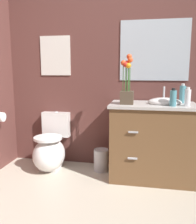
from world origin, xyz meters
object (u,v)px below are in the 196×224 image
object	(u,v)px
soap_bottle	(188,97)
hand_wash_bottle	(182,94)
vanity_cabinet	(152,140)
wall_mirror	(154,50)
lotion_bottle	(173,98)
flower_vase	(127,88)
toilet	(50,150)
trash_bin	(101,160)
wall_poster	(55,56)

from	to	relation	value
soap_bottle	hand_wash_bottle	distance (m)	0.23
vanity_cabinet	wall_mirror	xyz separation A→B (m)	(-0.00, 0.29, 1.01)
lotion_bottle	wall_mirror	world-z (taller)	wall_mirror
flower_vase	lotion_bottle	distance (m)	0.49
toilet	lotion_bottle	world-z (taller)	lotion_bottle
trash_bin	lotion_bottle	bearing A→B (deg)	-16.82
lotion_bottle	hand_wash_bottle	distance (m)	0.30
soap_bottle	wall_poster	size ratio (longest dim) A/B	0.40
wall_poster	flower_vase	bearing A→B (deg)	-21.87
toilet	trash_bin	xyz separation A→B (m)	(0.63, 0.06, -0.11)
vanity_cabinet	soap_bottle	size ratio (longest dim) A/B	5.33
vanity_cabinet	trash_bin	xyz separation A→B (m)	(-0.60, 0.08, -0.30)
toilet	wall_mirror	size ratio (longest dim) A/B	0.86
toilet	soap_bottle	size ratio (longest dim) A/B	3.54
toilet	hand_wash_bottle	world-z (taller)	hand_wash_bottle
wall_mirror	toilet	bearing A→B (deg)	-167.68
toilet	hand_wash_bottle	distance (m)	1.70
vanity_cabinet	wall_mirror	bearing A→B (deg)	90.53
trash_bin	soap_bottle	bearing A→B (deg)	-12.16
flower_vase	wall_poster	bearing A→B (deg)	158.13
flower_vase	hand_wash_bottle	size ratio (longest dim) A/B	2.46
vanity_cabinet	wall_poster	bearing A→B (deg)	166.53
lotion_bottle	toilet	bearing A→B (deg)	172.80
toilet	wall_poster	bearing A→B (deg)	90.00
flower_vase	lotion_bottle	size ratio (longest dim) A/B	2.87
toilet	vanity_cabinet	world-z (taller)	vanity_cabinet
flower_vase	lotion_bottle	bearing A→B (deg)	-8.26
wall_poster	hand_wash_bottle	bearing A→B (deg)	-6.52
wall_poster	wall_mirror	world-z (taller)	wall_mirror
toilet	flower_vase	bearing A→B (deg)	-6.66
vanity_cabinet	wall_poster	xyz separation A→B (m)	(-1.23, 0.29, 0.96)
soap_bottle	lotion_bottle	bearing A→B (deg)	-166.10
soap_bottle	wall_mirror	size ratio (longest dim) A/B	0.24
toilet	wall_poster	size ratio (longest dim) A/B	1.41
toilet	hand_wash_bottle	bearing A→B (deg)	3.38
vanity_cabinet	wall_poster	size ratio (longest dim) A/B	2.13
toilet	wall_mirror	distance (m)	1.74
wall_poster	wall_mirror	xyz separation A→B (m)	(1.23, 0.00, 0.05)
wall_poster	wall_mirror	bearing A→B (deg)	0.00
flower_vase	wall_mirror	bearing A→B (deg)	52.95
vanity_cabinet	soap_bottle	world-z (taller)	soap_bottle
soap_bottle	wall_poster	world-z (taller)	wall_poster
hand_wash_bottle	wall_poster	world-z (taller)	wall_poster
toilet	lotion_bottle	size ratio (longest dim) A/B	3.72
flower_vase	lotion_bottle	xyz separation A→B (m)	(0.47, -0.07, -0.09)
vanity_cabinet	toilet	bearing A→B (deg)	178.77
vanity_cabinet	flower_vase	xyz separation A→B (m)	(-0.29, -0.08, 0.60)
toilet	lotion_bottle	xyz separation A→B (m)	(1.41, -0.18, 0.70)
toilet	vanity_cabinet	bearing A→B (deg)	-1.23
soap_bottle	wall_poster	xyz separation A→B (m)	(-1.56, 0.41, 0.45)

